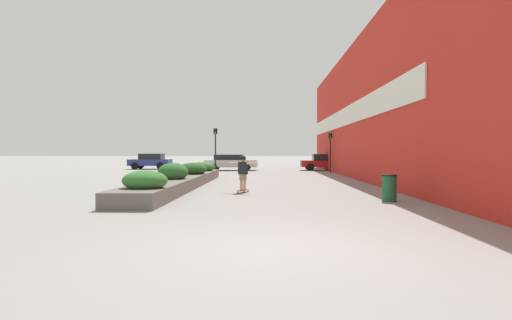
{
  "coord_description": "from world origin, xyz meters",
  "views": [
    {
      "loc": [
        -0.07,
        -6.84,
        1.64
      ],
      "look_at": [
        -0.81,
        19.02,
        1.11
      ],
      "focal_mm": 28.0,
      "sensor_mm": 36.0,
      "label": 1
    }
  ],
  "objects_px": {
    "skateboarder": "(243,169)",
    "car_center_right": "(413,162)",
    "car_rightmost": "(324,162)",
    "traffic_light_left": "(215,142)",
    "trash_bin": "(389,188)",
    "car_center_left": "(231,162)",
    "traffic_light_right": "(330,145)",
    "skateboard": "(243,191)",
    "car_leftmost": "(151,161)"
  },
  "relations": [
    {
      "from": "trash_bin",
      "to": "car_leftmost",
      "type": "relative_size",
      "value": 0.23
    },
    {
      "from": "skateboarder",
      "to": "traffic_light_right",
      "type": "bearing_deg",
      "value": 93.77
    },
    {
      "from": "skateboard",
      "to": "traffic_light_right",
      "type": "height_order",
      "value": "traffic_light_right"
    },
    {
      "from": "skateboarder",
      "to": "trash_bin",
      "type": "distance_m",
      "value": 5.73
    },
    {
      "from": "trash_bin",
      "to": "traffic_light_right",
      "type": "xyz_separation_m",
      "value": [
        0.97,
        18.51,
        1.72
      ]
    },
    {
      "from": "skateboarder",
      "to": "car_leftmost",
      "type": "distance_m",
      "value": 23.88
    },
    {
      "from": "car_rightmost",
      "to": "skateboarder",
      "type": "bearing_deg",
      "value": 162.93
    },
    {
      "from": "car_center_left",
      "to": "car_center_right",
      "type": "distance_m",
      "value": 16.14
    },
    {
      "from": "car_leftmost",
      "to": "car_center_right",
      "type": "distance_m",
      "value": 24.1
    },
    {
      "from": "car_center_left",
      "to": "skateboard",
      "type": "bearing_deg",
      "value": 6.72
    },
    {
      "from": "car_center_left",
      "to": "traffic_light_right",
      "type": "height_order",
      "value": "traffic_light_right"
    },
    {
      "from": "car_leftmost",
      "to": "traffic_light_right",
      "type": "height_order",
      "value": "traffic_light_right"
    },
    {
      "from": "skateboarder",
      "to": "car_center_right",
      "type": "height_order",
      "value": "skateboarder"
    },
    {
      "from": "skateboarder",
      "to": "traffic_light_left",
      "type": "xyz_separation_m",
      "value": [
        -3.12,
        15.38,
        1.44
      ]
    },
    {
      "from": "car_leftmost",
      "to": "traffic_light_right",
      "type": "distance_m",
      "value": 17.2
    },
    {
      "from": "trash_bin",
      "to": "car_center_right",
      "type": "height_order",
      "value": "car_center_right"
    },
    {
      "from": "car_center_left",
      "to": "car_rightmost",
      "type": "relative_size",
      "value": 1.17
    },
    {
      "from": "skateboard",
      "to": "car_rightmost",
      "type": "relative_size",
      "value": 0.21
    },
    {
      "from": "car_rightmost",
      "to": "car_center_right",
      "type": "bearing_deg",
      "value": -89.77
    },
    {
      "from": "traffic_light_right",
      "to": "car_leftmost",
      "type": "bearing_deg",
      "value": 160.04
    },
    {
      "from": "skateboarder",
      "to": "traffic_light_left",
      "type": "height_order",
      "value": "traffic_light_left"
    },
    {
      "from": "skateboarder",
      "to": "traffic_light_left",
      "type": "relative_size",
      "value": 0.4
    },
    {
      "from": "skateboarder",
      "to": "car_rightmost",
      "type": "distance_m",
      "value": 20.41
    },
    {
      "from": "skateboarder",
      "to": "car_center_right",
      "type": "xyz_separation_m",
      "value": [
        13.88,
        19.54,
        -0.22
      ]
    },
    {
      "from": "trash_bin",
      "to": "car_center_left",
      "type": "bearing_deg",
      "value": 108.33
    },
    {
      "from": "trash_bin",
      "to": "traffic_light_right",
      "type": "distance_m",
      "value": 18.61
    },
    {
      "from": "car_rightmost",
      "to": "traffic_light_left",
      "type": "height_order",
      "value": "traffic_light_left"
    },
    {
      "from": "trash_bin",
      "to": "car_center_left",
      "type": "distance_m",
      "value": 23.14
    },
    {
      "from": "skateboard",
      "to": "car_leftmost",
      "type": "bearing_deg",
      "value": 139.64
    },
    {
      "from": "traffic_light_right",
      "to": "traffic_light_left",
      "type": "bearing_deg",
      "value": -177.55
    },
    {
      "from": "trash_bin",
      "to": "car_leftmost",
      "type": "distance_m",
      "value": 28.68
    },
    {
      "from": "skateboarder",
      "to": "car_leftmost",
      "type": "height_order",
      "value": "skateboarder"
    },
    {
      "from": "skateboarder",
      "to": "car_leftmost",
      "type": "relative_size",
      "value": 0.36
    },
    {
      "from": "traffic_light_left",
      "to": "skateboarder",
      "type": "bearing_deg",
      "value": -78.54
    },
    {
      "from": "trash_bin",
      "to": "car_leftmost",
      "type": "xyz_separation_m",
      "value": [
        -15.14,
        24.36,
        0.33
      ]
    },
    {
      "from": "trash_bin",
      "to": "car_center_right",
      "type": "bearing_deg",
      "value": 68.3
    },
    {
      "from": "car_center_left",
      "to": "traffic_light_left",
      "type": "relative_size",
      "value": 1.31
    },
    {
      "from": "car_center_right",
      "to": "traffic_light_right",
      "type": "xyz_separation_m",
      "value": [
        -7.9,
        -3.77,
        1.45
      ]
    },
    {
      "from": "car_leftmost",
      "to": "car_rightmost",
      "type": "height_order",
      "value": "car_leftmost"
    },
    {
      "from": "skateboarder",
      "to": "trash_bin",
      "type": "xyz_separation_m",
      "value": [
        5.01,
        -2.74,
        -0.5
      ]
    },
    {
      "from": "traffic_light_left",
      "to": "traffic_light_right",
      "type": "xyz_separation_m",
      "value": [
        9.1,
        0.39,
        -0.21
      ]
    },
    {
      "from": "car_center_right",
      "to": "traffic_light_left",
      "type": "xyz_separation_m",
      "value": [
        -16.99,
        -4.16,
        1.66
      ]
    },
    {
      "from": "skateboard",
      "to": "skateboarder",
      "type": "xyz_separation_m",
      "value": [
        -0.0,
        0.0,
        0.87
      ]
    },
    {
      "from": "skateboarder",
      "to": "traffic_light_left",
      "type": "distance_m",
      "value": 15.76
    },
    {
      "from": "trash_bin",
      "to": "car_rightmost",
      "type": "xyz_separation_m",
      "value": [
        0.98,
        22.25,
        0.31
      ]
    },
    {
      "from": "skateboard",
      "to": "car_rightmost",
      "type": "height_order",
      "value": "car_rightmost"
    },
    {
      "from": "skateboarder",
      "to": "car_leftmost",
      "type": "bearing_deg",
      "value": 139.64
    },
    {
      "from": "car_center_left",
      "to": "car_center_right",
      "type": "bearing_deg",
      "value": 91.14
    },
    {
      "from": "car_center_left",
      "to": "traffic_light_left",
      "type": "distance_m",
      "value": 4.26
    },
    {
      "from": "car_center_right",
      "to": "car_center_left",
      "type": "bearing_deg",
      "value": -88.86
    }
  ]
}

